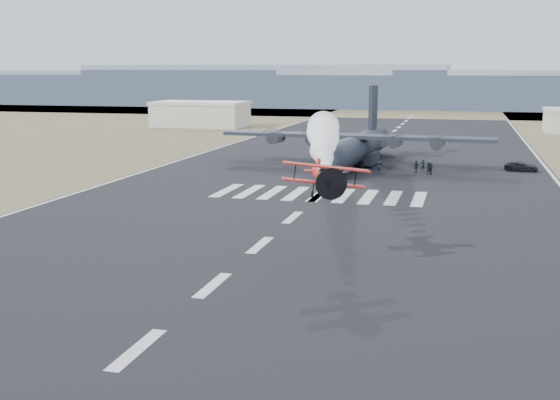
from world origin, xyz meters
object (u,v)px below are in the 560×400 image
at_px(crew_d, 416,167).
at_px(crew_c, 380,167).
at_px(crew_a, 423,165).
at_px(crew_e, 339,165).
at_px(crew_f, 431,169).
at_px(transport_aircraft, 358,145).
at_px(crew_g, 363,164).
at_px(crew_h, 360,163).
at_px(crew_b, 428,168).
at_px(support_vehicle, 521,167).
at_px(hangar_left, 201,114).
at_px(aerobatic_biplane, 323,177).

bearing_deg(crew_d, crew_c, 42.55).
distance_m(crew_a, crew_e, 12.77).
bearing_deg(crew_f, transport_aircraft, -113.12).
bearing_deg(crew_g, crew_h, 7.44).
xyz_separation_m(crew_d, crew_f, (2.17, -1.14, -0.05)).
distance_m(crew_d, crew_e, 11.37).
relative_size(crew_b, crew_c, 0.99).
bearing_deg(support_vehicle, crew_d, 118.71).
relative_size(hangar_left, crew_c, 13.58).
xyz_separation_m(aerobatic_biplane, crew_c, (-1.23, 49.36, -5.92)).
bearing_deg(crew_h, crew_d, -178.01).
bearing_deg(transport_aircraft, crew_f, -28.85).
bearing_deg(crew_e, aerobatic_biplane, 56.83).
height_order(crew_c, crew_e, crew_e).
relative_size(crew_c, crew_h, 1.02).
bearing_deg(crew_a, crew_c, 5.02).
xyz_separation_m(support_vehicle, crew_h, (-23.83, -4.11, 0.20)).
height_order(crew_f, crew_g, crew_f).
bearing_deg(crew_f, crew_g, -93.96).
height_order(aerobatic_biplane, crew_f, aerobatic_biplane).
xyz_separation_m(crew_b, crew_c, (-6.92, -0.82, 0.01)).
distance_m(hangar_left, crew_g, 90.15).
relative_size(aerobatic_biplane, crew_b, 3.86).
bearing_deg(crew_g, crew_d, -130.39).
xyz_separation_m(hangar_left, crew_c, (57.05, -75.32, -2.51)).
bearing_deg(crew_c, crew_e, 56.76).
distance_m(crew_c, crew_d, 5.48).
xyz_separation_m(hangar_left, crew_e, (50.90, -74.72, -2.46)).
xyz_separation_m(aerobatic_biplane, crew_h, (-4.66, 53.24, -5.94)).
height_order(hangar_left, crew_d, hangar_left).
height_order(crew_b, crew_e, crew_e).
bearing_deg(crew_f, crew_c, -74.37).
height_order(crew_a, crew_d, crew_d).
xyz_separation_m(hangar_left, crew_g, (54.11, -72.06, -2.58)).
bearing_deg(crew_f, crew_a, -151.01).
relative_size(aerobatic_biplane, crew_c, 3.82).
relative_size(crew_e, crew_f, 1.10).
height_order(support_vehicle, crew_a, crew_a).
bearing_deg(crew_d, aerobatic_biplane, 108.13).
bearing_deg(crew_b, crew_a, -89.21).
bearing_deg(hangar_left, crew_c, -52.86).
xyz_separation_m(crew_e, crew_f, (13.46, 0.14, -0.08)).
bearing_deg(crew_d, crew_g, 12.81).
bearing_deg(transport_aircraft, crew_b, -29.47).
relative_size(support_vehicle, crew_a, 2.89).
bearing_deg(crew_c, crew_a, -79.85).
xyz_separation_m(crew_f, crew_g, (-10.26, 2.52, -0.04)).
bearing_deg(crew_c, aerobatic_biplane, 153.77).
relative_size(hangar_left, crew_e, 12.99).
relative_size(crew_e, crew_g, 1.15).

